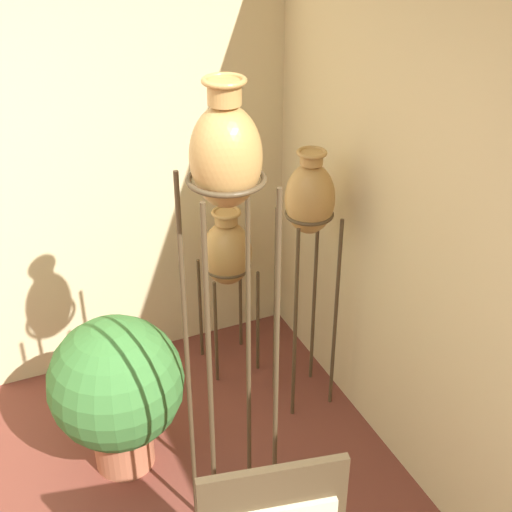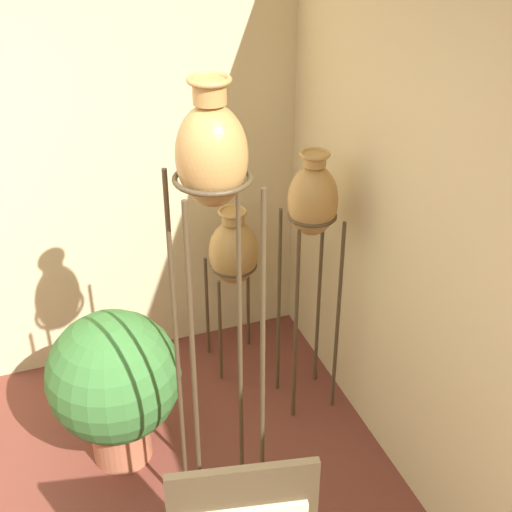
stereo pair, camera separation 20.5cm
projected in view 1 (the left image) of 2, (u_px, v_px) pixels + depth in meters
The scene contains 4 objects.
vase_stand_tall at pixel (226, 180), 2.47m from camera, with size 0.30×0.30×2.13m.
vase_stand_medium at pixel (310, 206), 3.54m from camera, with size 0.26×0.26×1.52m.
vase_stand_short at pixel (227, 254), 4.04m from camera, with size 0.28×0.28×1.04m.
potted_plant at pixel (117, 388), 3.46m from camera, with size 0.66×0.66×0.85m.
Camera 1 is at (0.42, -1.42, 2.79)m, focal length 50.00 mm.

